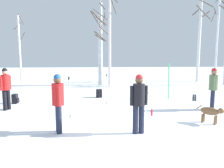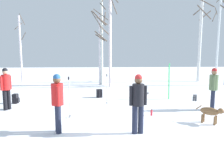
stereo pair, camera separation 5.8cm
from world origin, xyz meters
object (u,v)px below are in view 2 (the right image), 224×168
ski_poles_0 (107,88)px  backpack_0 (99,93)px  ski_pair_lying_0 (144,95)px  person_0 (57,99)px  backpack_1 (16,99)px  birch_tree_1 (100,48)px  person_1 (6,86)px  person_3 (138,100)px  birch_tree_4 (201,30)px  person_2 (213,86)px  ski_pair_lying_1 (195,97)px  birch_tree_6 (218,35)px  birch_tree_2 (101,31)px  birch_tree_0 (21,48)px  ski_pair_planted_0 (169,82)px  birch_tree_3 (110,36)px  dog (211,112)px  ski_poles_1 (69,96)px  water_bottle_0 (152,113)px

ski_poles_0 → backpack_0: ski_poles_0 is taller
ski_pair_lying_0 → person_0: bearing=-123.2°
backpack_1 → birch_tree_1: (3.97, 5.92, 2.49)m
person_1 → person_3: bearing=-31.7°
backpack_1 → birch_tree_4: 14.62m
ski_poles_0 → person_3: bearing=-78.4°
backpack_0 → person_2: bearing=-31.7°
ski_pair_lying_1 → birch_tree_6: size_ratio=0.23×
ski_pair_lying_1 → birch_tree_2: size_ratio=0.24×
backpack_1 → birch_tree_6: (13.98, 8.35, 3.65)m
ski_pair_lying_1 → ski_poles_0: (-4.64, -1.30, 0.73)m
person_0 → ski_poles_0: person_0 is taller
birch_tree_0 → birch_tree_2: birch_tree_2 is taller
person_0 → ski_pair_planted_0: size_ratio=0.95×
ski_poles_0 → birch_tree_3: bearing=85.8°
birch_tree_3 → ski_pair_planted_0: bearing=-56.8°
person_0 → ski_pair_planted_0: 6.50m
birch_tree_1 → person_0: bearing=-97.5°
ski_pair_planted_0 → birch_tree_0: size_ratio=0.34×
dog → birch_tree_3: size_ratio=0.11×
dog → birch_tree_0: size_ratio=0.13×
ski_poles_1 → birch_tree_3: birch_tree_3 is taller
person_1 → ski_poles_1: bearing=-27.0°
birch_tree_0 → birch_tree_3: 7.56m
ski_pair_lying_1 → ski_poles_0: size_ratio=1.25×
birch_tree_6 → ski_poles_1: bearing=-135.7°
ski_poles_1 → birch_tree_4: bearing=47.3°
ski_pair_planted_0 → birch_tree_0: 12.19m
ski_pair_lying_1 → birch_tree_0: birch_tree_0 is taller
ski_pair_planted_0 → backpack_0: (-3.49, 0.62, -0.68)m
person_1 → ski_pair_planted_0: size_ratio=0.95×
person_1 → birch_tree_1: 8.26m
ski_poles_0 → person_2: bearing=-15.8°
person_3 → backpack_0: (-1.10, 5.33, -0.77)m
ski_pair_lying_1 → birch_tree_0: size_ratio=0.33×
ski_pair_planted_0 → water_bottle_0: ski_pair_planted_0 is taller
ski_poles_1 → ski_pair_lying_1: bearing=29.1°
birch_tree_6 → birch_tree_2: bearing=-165.4°
ski_poles_1 → birch_tree_0: birch_tree_0 is taller
person_2 → birch_tree_6: size_ratio=0.23×
ski_pair_lying_0 → ski_poles_1: 5.55m
ski_pair_lying_1 → ski_poles_0: ski_poles_0 is taller
backpack_1 → birch_tree_3: (4.59, 4.75, 3.19)m
ski_poles_0 → birch_tree_3: birch_tree_3 is taller
backpack_1 → birch_tree_4: bearing=31.7°
person_3 → backpack_0: bearing=101.7°
dog → ski_pair_lying_1: 4.47m
ski_pair_lying_0 → birch_tree_3: bearing=119.5°
ski_pair_lying_1 → birch_tree_1: (-4.88, 5.11, 2.69)m
dog → ski_pair_planted_0: ski_pair_planted_0 is taller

